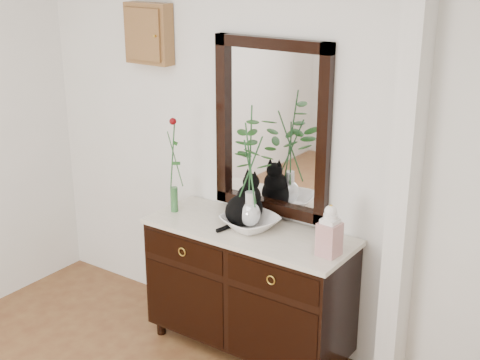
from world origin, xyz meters
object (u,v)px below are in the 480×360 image
Objects in this scene: sideboard at (249,284)px; lotus_bowl at (250,223)px; ginger_jar at (330,230)px; cat at (244,200)px.

lotus_bowl reaches higher than sideboard.
sideboard is 4.32× the size of ginger_jar.
cat is (-0.07, 0.05, 0.54)m from sideboard.
sideboard is 0.78m from ginger_jar.
ginger_jar is at bearing 2.84° from cat.
lotus_bowl is (-0.00, 0.01, 0.42)m from sideboard.
cat reaches higher than ginger_jar.
sideboard is 0.55m from cat.
ginger_jar reaches higher than sideboard.
cat is at bearing 146.73° from sideboard.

